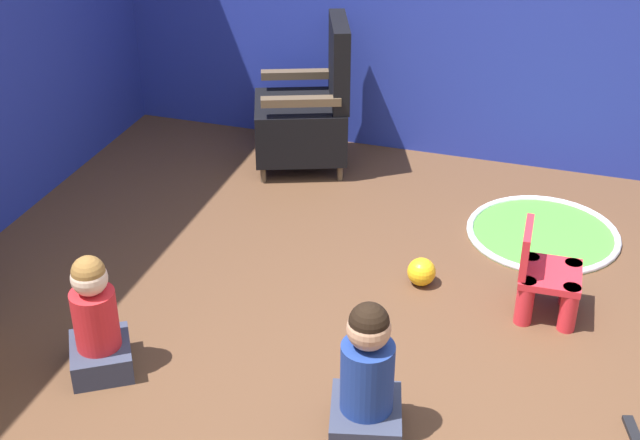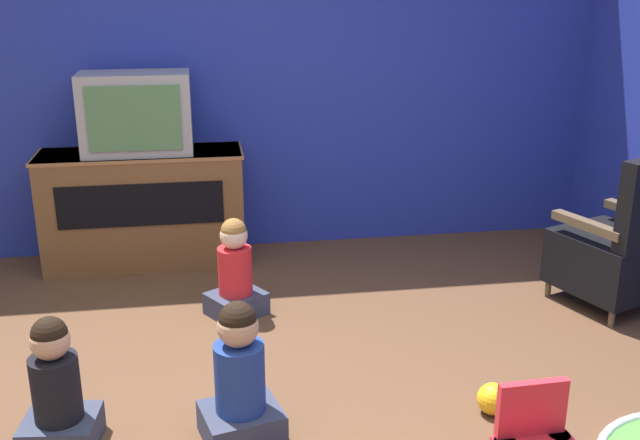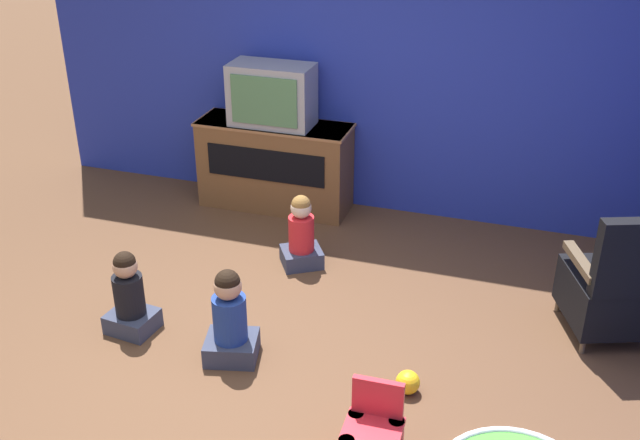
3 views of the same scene
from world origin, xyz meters
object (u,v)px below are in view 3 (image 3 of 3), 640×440
at_px(child_watching_left, 230,321).
at_px(child_watching_right, 301,235).
at_px(black_armchair, 613,288).
at_px(tv_cabinet, 275,164).
at_px(yellow_kid_chair, 373,435).
at_px(television, 272,95).
at_px(toy_ball, 408,382).
at_px(child_watching_center, 129,297).

xyz_separation_m(child_watching_left, child_watching_right, (0.04, 1.23, -0.02)).
distance_m(black_armchair, child_watching_left, 2.48).
bearing_deg(tv_cabinet, child_watching_left, -76.34).
height_order(black_armchair, yellow_kid_chair, black_armchair).
bearing_deg(tv_cabinet, child_watching_right, -58.35).
bearing_deg(television, child_watching_left, -76.18).
relative_size(child_watching_left, toy_ball, 4.37).
bearing_deg(child_watching_left, television, 90.03).
xyz_separation_m(television, child_watching_right, (0.56, -0.89, -0.79)).
bearing_deg(child_watching_right, toy_ball, -80.36).
bearing_deg(child_watching_center, television, 89.98).
bearing_deg(yellow_kid_chair, child_watching_right, 117.43).
bearing_deg(child_watching_right, black_armchair, -38.35).
xyz_separation_m(television, yellow_kid_chair, (1.60, -2.72, -0.85)).
bearing_deg(television, yellow_kid_chair, -59.59).
distance_m(tv_cabinet, television, 0.64).
height_order(yellow_kid_chair, child_watching_left, child_watching_left).
height_order(child_watching_left, toy_ball, child_watching_left).
bearing_deg(black_armchair, child_watching_left, 3.07).
bearing_deg(television, toy_ball, -51.79).
height_order(television, toy_ball, television).
bearing_deg(black_armchair, child_watching_right, -26.72).
height_order(yellow_kid_chair, toy_ball, yellow_kid_chair).
height_order(tv_cabinet, child_watching_center, tv_cabinet).
distance_m(child_watching_left, child_watching_right, 1.24).
relative_size(child_watching_left, child_watching_right, 1.09).
bearing_deg(black_armchair, toy_ball, 20.46).
distance_m(tv_cabinet, child_watching_center, 2.10).
height_order(child_watching_center, toy_ball, child_watching_center).
xyz_separation_m(tv_cabinet, child_watching_center, (-0.23, -2.08, -0.14)).
height_order(tv_cabinet, black_armchair, black_armchair).
height_order(child_watching_right, toy_ball, child_watching_right).
relative_size(black_armchair, child_watching_left, 1.49).
xyz_separation_m(television, black_armchair, (2.79, -1.12, -0.68)).
distance_m(yellow_kid_chair, child_watching_center, 1.95).
distance_m(tv_cabinet, child_watching_right, 1.08).
bearing_deg(yellow_kid_chair, tv_cabinet, 118.18).
bearing_deg(toy_ball, television, 128.21).
bearing_deg(black_armchair, tv_cabinet, -43.02).
relative_size(tv_cabinet, television, 1.92).
distance_m(child_watching_left, toy_ball, 1.16).
distance_m(black_armchair, child_watching_right, 2.24).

